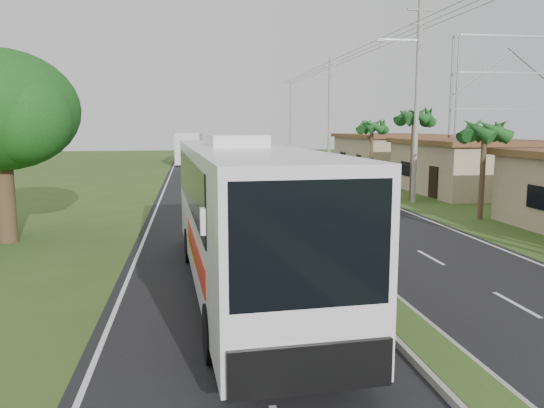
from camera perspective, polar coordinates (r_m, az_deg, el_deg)
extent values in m
plane|color=#35501D|center=(13.75, 12.24, -11.31)|extent=(180.00, 180.00, 0.00)
cube|color=black|center=(32.73, -0.29, 0.36)|extent=(14.00, 160.00, 0.02)
cube|color=gray|center=(32.72, -0.29, 0.51)|extent=(1.20, 160.00, 0.17)
cube|color=#35501D|center=(32.71, -0.29, 0.67)|extent=(0.95, 160.00, 0.02)
cube|color=silver|center=(32.45, -12.08, 0.09)|extent=(0.12, 160.00, 0.01)
cube|color=silver|center=(34.35, 10.83, 0.58)|extent=(0.12, 160.00, 0.01)
cube|color=tan|center=(38.99, 20.10, 3.61)|extent=(7.00, 10.00, 3.35)
cube|color=maroon|center=(38.89, 20.23, 6.30)|extent=(7.60, 10.60, 0.32)
cube|color=tan|center=(51.66, 12.63, 5.06)|extent=(8.00, 11.00, 3.50)
cube|color=maroon|center=(51.59, 12.70, 7.17)|extent=(8.60, 11.60, 0.32)
cylinder|color=#473321|center=(28.00, 21.69, 3.12)|extent=(0.26, 0.26, 4.60)
cylinder|color=#473321|center=(33.94, 14.88, 4.93)|extent=(0.26, 0.26, 5.40)
cylinder|color=#473321|center=(42.51, 10.64, 5.31)|extent=(0.26, 0.26, 4.80)
cylinder|color=#473321|center=(23.37, -26.75, 1.13)|extent=(0.70, 0.70, 4.00)
sphere|color=#154913|center=(21.92, -25.04, 8.43)|extent=(3.40, 3.40, 3.40)
cylinder|color=gray|center=(32.88, 15.32, 10.57)|extent=(0.28, 0.28, 12.00)
cube|color=gray|center=(33.50, 15.68, 19.48)|extent=(1.60, 0.12, 0.12)
cube|color=gray|center=(33.36, 15.62, 18.14)|extent=(1.20, 0.10, 0.10)
cube|color=gray|center=(32.75, 13.56, 16.80)|extent=(2.40, 0.10, 0.10)
cylinder|color=gray|center=(51.79, 6.19, 9.37)|extent=(0.28, 0.28, 11.00)
cube|color=gray|center=(52.08, 6.28, 14.54)|extent=(1.60, 0.12, 0.12)
cube|color=gray|center=(52.00, 6.26, 13.67)|extent=(1.20, 0.10, 0.10)
cylinder|color=gray|center=(71.30, 2.02, 8.94)|extent=(0.28, 0.28, 10.50)
cube|color=gray|center=(71.48, 2.04, 12.51)|extent=(1.60, 0.12, 0.12)
cube|color=gray|center=(71.43, 2.04, 11.87)|extent=(1.20, 0.10, 0.10)
cylinder|color=gray|center=(46.92, 19.18, 9.67)|extent=(0.18, 0.18, 12.00)
cylinder|color=gray|center=(47.81, 18.62, 9.67)|extent=(0.18, 0.18, 12.00)
cube|color=gray|center=(49.86, 24.07, 9.31)|extent=(10.00, 0.14, 0.14)
cube|color=gray|center=(50.03, 24.28, 12.74)|extent=(10.00, 0.14, 0.14)
cube|color=gray|center=(50.39, 24.49, 16.13)|extent=(10.00, 0.14, 0.14)
cube|color=white|center=(14.51, -3.13, -0.85)|extent=(3.55, 13.56, 3.52)
cube|color=black|center=(15.06, -3.55, 2.47)|extent=(3.45, 10.88, 1.41)
cube|color=black|center=(8.01, 4.20, -4.36)|extent=(2.52, 0.28, 1.97)
cube|color=red|center=(13.35, -2.22, -4.74)|extent=(3.17, 5.97, 0.62)
cube|color=yellow|center=(15.02, -3.30, -4.36)|extent=(3.03, 3.51, 0.28)
cube|color=white|center=(15.65, -3.95, 6.88)|extent=(1.72, 2.77, 0.31)
cylinder|color=black|center=(10.73, -6.32, -13.62)|extent=(0.42, 1.18, 1.16)
cylinder|color=black|center=(11.23, 6.94, -12.60)|extent=(0.42, 1.18, 1.16)
cylinder|color=black|center=(18.20, -8.78, -4.43)|extent=(0.42, 1.18, 1.16)
cylinder|color=black|center=(18.50, -0.92, -4.12)|extent=(0.42, 1.18, 1.16)
cube|color=white|center=(67.25, -8.77, 6.08)|extent=(3.56, 13.05, 3.59)
cube|color=black|center=(67.78, -8.77, 7.01)|extent=(3.41, 9.69, 1.22)
cube|color=#D46115|center=(66.16, -8.82, 5.45)|extent=(3.21, 6.33, 0.39)
cylinder|color=black|center=(62.10, -10.17, 4.54)|extent=(0.40, 1.10, 1.08)
cylinder|color=black|center=(61.94, -7.89, 4.58)|extent=(0.40, 1.10, 1.08)
cylinder|color=black|center=(72.16, -9.51, 5.08)|extent=(0.40, 1.10, 1.08)
cylinder|color=black|center=(72.02, -7.54, 5.11)|extent=(0.40, 1.10, 1.08)
imported|color=black|center=(18.95, 7.07, -4.24)|extent=(1.58, 0.58, 0.93)
imported|color=maroon|center=(18.78, 7.12, -1.63)|extent=(0.61, 0.43, 1.58)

